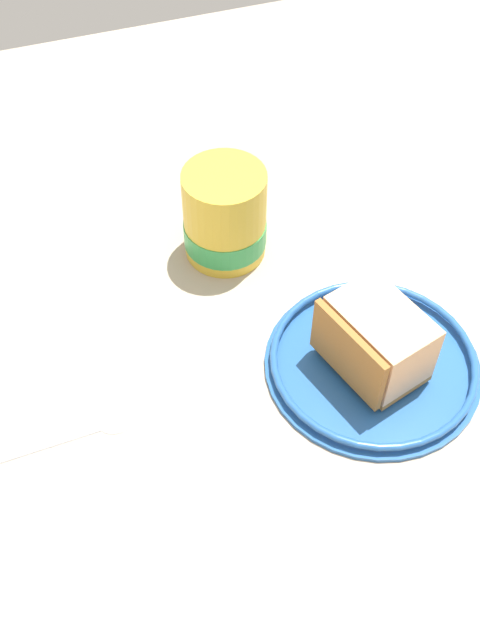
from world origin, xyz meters
The scene contains 5 objects.
ground_plane centered at (0.00, 0.00, -1.47)cm, with size 117.81×117.81×2.95cm, color tan.
small_plate centered at (-3.23, 2.24, 0.72)cm, with size 18.88×18.88×1.47cm.
cake_slice centered at (-2.96, 2.32, 4.06)cm, with size 8.32×9.91×6.42cm.
tea_mug centered at (4.34, -15.78, 4.33)cm, with size 8.06×10.56×9.47cm.
teaspoon centered at (21.18, 0.70, 0.35)cm, with size 12.40×2.11×0.80cm.
Camera 1 is at (20.60, 35.91, 55.12)cm, focal length 43.40 mm.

